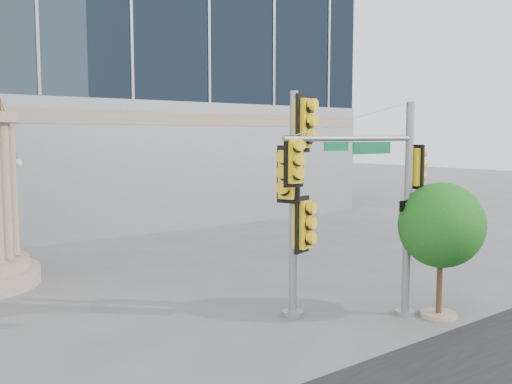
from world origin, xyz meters
TOP-DOWN VIEW (x-y plane):
  - ground at (0.00, 0.00)m, footprint 120.00×120.00m
  - main_signal_pole at (1.23, -0.54)m, footprint 4.04×0.82m
  - secondary_signal_pole at (-0.13, 0.84)m, footprint 1.03×0.73m
  - street_tree at (2.75, -1.22)m, footprint 2.13×2.08m

SIDE VIEW (x-z plane):
  - ground at x=0.00m, z-range 0.00..0.00m
  - street_tree at x=2.75m, z-range 0.52..3.84m
  - secondary_signal_pole at x=-0.13m, z-range 0.48..5.96m
  - main_signal_pole at x=1.23m, z-range 0.63..5.86m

